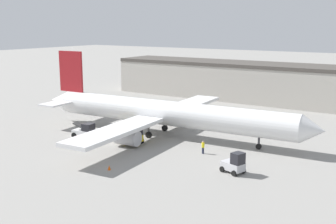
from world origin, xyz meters
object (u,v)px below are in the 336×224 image
at_px(baggage_tug, 234,164).
at_px(pushback_tug, 133,135).
at_px(ground_crew_worker, 203,147).
at_px(safety_cone_near, 109,168).
at_px(belt_loader_truck, 85,131).
at_px(airplane, 161,113).

bearing_deg(baggage_tug, pushback_tug, -173.72).
xyz_separation_m(ground_crew_worker, safety_cone_near, (-5.71, -10.97, -0.59)).
distance_m(belt_loader_truck, safety_cone_near, 14.32).
bearing_deg(ground_crew_worker, belt_loader_truck, 49.42).
distance_m(baggage_tug, safety_cone_near, 13.65).
relative_size(baggage_tug, pushback_tug, 0.87).
relative_size(baggage_tug, safety_cone_near, 5.00).
bearing_deg(airplane, baggage_tug, -33.77).
bearing_deg(ground_crew_worker, airplane, 14.43).
height_order(baggage_tug, pushback_tug, pushback_tug).
relative_size(belt_loader_truck, pushback_tug, 1.01).
bearing_deg(baggage_tug, safety_cone_near, -133.50).
relative_size(pushback_tug, safety_cone_near, 5.74).
height_order(baggage_tug, safety_cone_near, baggage_tug).
xyz_separation_m(airplane, safety_cone_near, (3.60, -15.53, -2.99)).
relative_size(airplane, pushback_tug, 13.89).
distance_m(airplane, safety_cone_near, 16.22).
distance_m(ground_crew_worker, pushback_tug, 10.03).
height_order(ground_crew_worker, belt_loader_truck, belt_loader_truck).
height_order(airplane, safety_cone_near, airplane).
xyz_separation_m(ground_crew_worker, pushback_tug, (-9.96, -1.18, 0.27)).
bearing_deg(pushback_tug, belt_loader_truck, -155.27).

